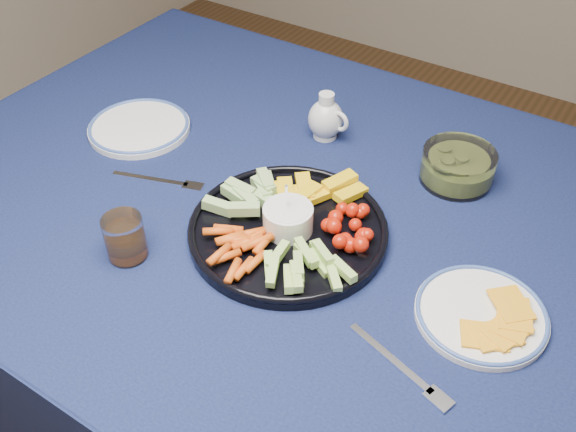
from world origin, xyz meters
The scene contains 9 objects.
dining_table centered at (0.00, 0.00, 0.66)m, with size 1.67×1.07×0.75m.
crudite_platter centered at (-0.05, -0.08, 0.77)m, with size 0.34×0.34×0.11m.
creamer_pitcher centered at (-0.14, 0.21, 0.79)m, with size 0.09×0.07×0.10m.
pickle_bowl centered at (0.14, 0.22, 0.77)m, with size 0.14×0.14×0.06m.
cheese_plate centered at (0.30, -0.08, 0.76)m, with size 0.20×0.20×0.02m.
juice_tumbler centered at (-0.24, -0.27, 0.78)m, with size 0.07×0.07×0.08m.
fork_left centered at (-0.32, -0.09, 0.75)m, with size 0.18×0.07×0.00m.
fork_right centered at (0.25, -0.23, 0.75)m, with size 0.18×0.07×0.00m.
side_plate_extra centered at (-0.48, 0.02, 0.76)m, with size 0.21×0.21×0.02m.
Camera 1 is at (0.39, -0.76, 1.50)m, focal length 40.00 mm.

